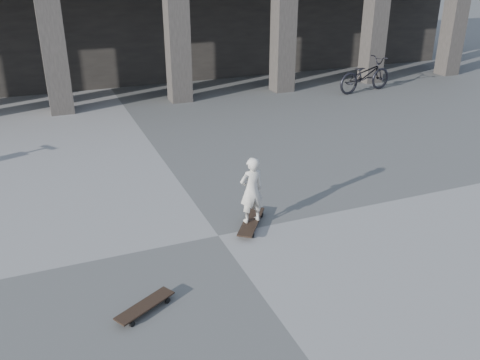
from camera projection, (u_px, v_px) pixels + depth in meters
name	position (u px, v px, depth m)	size (l,w,h in m)	color
ground	(218.00, 236.00, 8.27)	(90.00, 90.00, 0.00)	#4C4C49
longboard	(251.00, 222.00, 8.52)	(0.82, 1.00, 0.11)	black
skateboard_spare	(145.00, 306.00, 6.47)	(0.85, 0.60, 0.10)	black
child	(251.00, 190.00, 8.29)	(0.41, 0.27, 1.14)	beige
bicycle	(365.00, 75.00, 16.94)	(0.75, 2.16, 1.13)	black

